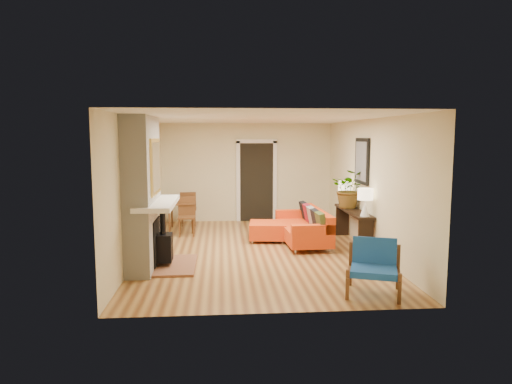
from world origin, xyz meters
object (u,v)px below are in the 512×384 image
houseplant (350,189)px  lamp_far (345,190)px  dining_table (185,207)px  sofa (306,227)px  blue_chair (374,264)px  ottoman (268,230)px  lamp_near (365,199)px  console_table (353,217)px

houseplant → lamp_far: bearing=88.6°
dining_table → houseplant: houseplant is taller
sofa → blue_chair: 3.17m
dining_table → lamp_far: bearing=-15.4°
sofa → ottoman: size_ratio=2.34×
dining_table → lamp_far: size_ratio=3.02×
sofa → lamp_far: (0.97, 0.52, 0.72)m
sofa → dining_table: bearing=150.4°
lamp_near → sofa: bearing=136.2°
blue_chair → lamp_far: size_ratio=1.74×
ottoman → sofa: bearing=-20.0°
dining_table → console_table: size_ratio=0.88×
ottoman → houseplant: houseplant is taller
sofa → console_table: 1.01m
ottoman → lamp_near: (1.76, -1.22, 0.83)m
dining_table → lamp_near: size_ratio=3.02×
dining_table → lamp_near: 4.43m
blue_chair → dining_table: bearing=123.5°
blue_chair → houseplant: bearing=80.3°
ottoman → console_table: 1.85m
console_table → dining_table: bearing=155.0°
lamp_far → lamp_near: bearing=-90.0°
dining_table → console_table: 4.03m
ottoman → lamp_far: lamp_far is taller
sofa → console_table: size_ratio=1.09×
lamp_far → houseplant: houseplant is taller
lamp_near → houseplant: bearing=90.6°
blue_chair → lamp_far: lamp_far is taller
dining_table → houseplant: (3.64, -1.42, 0.57)m
ottoman → dining_table: dining_table is taller
ottoman → houseplant: bearing=-5.9°
lamp_near → lamp_far: bearing=90.0°
console_table → lamp_far: bearing=90.0°
lamp_near → lamp_far: same height
ottoman → console_table: (1.76, -0.47, 0.35)m
sofa → dining_table: size_ratio=1.24×
sofa → lamp_far: 1.31m
blue_chair → console_table: size_ratio=0.51×
blue_chair → houseplant: size_ratio=1.13×
console_table → lamp_near: (0.00, -0.75, 0.49)m
blue_chair → houseplant: houseplant is taller
console_table → lamp_near: lamp_near is taller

